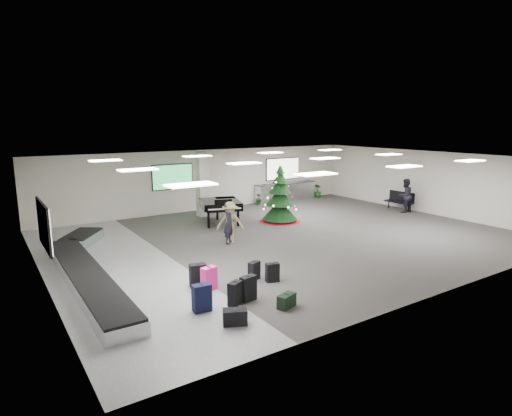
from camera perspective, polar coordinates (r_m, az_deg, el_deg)
ground at (r=17.59m, az=4.04°, el=-3.93°), size 18.00×18.00×0.00m
room_envelope at (r=17.43m, az=1.81°, el=3.78°), size 18.02×14.02×3.21m
baggage_carousel at (r=14.31m, az=-21.82°, el=-7.46°), size 2.28×9.71×0.43m
service_counter at (r=25.61m, az=3.96°, el=2.17°), size 4.05×0.65×1.08m
suitcase_0 at (r=11.21m, az=-2.80°, el=-11.30°), size 0.46×0.38×0.64m
suitcase_1 at (r=11.46m, az=-1.05°, el=-10.65°), size 0.47×0.30×0.69m
pink_suitcase at (r=12.17m, az=-6.29°, el=-9.35°), size 0.48×0.35×0.70m
suitcase_3 at (r=12.90m, az=-0.25°, el=-8.35°), size 0.42×0.32×0.57m
navy_suitcase at (r=10.93m, az=-7.24°, el=-11.79°), size 0.47×0.30×0.72m
green_duffel at (r=11.14m, az=4.10°, el=-12.24°), size 0.58×0.41×0.37m
suitcase_7 at (r=12.75m, az=2.20°, el=-8.58°), size 0.43×0.31×0.59m
suitcase_8 at (r=12.43m, az=-7.76°, el=-8.92°), size 0.51×0.36×0.71m
black_duffel at (r=10.27m, az=-2.81°, el=-14.30°), size 0.64×0.53×0.39m
christmas_tree at (r=20.19m, az=3.21°, el=0.91°), size 1.99×1.99×2.83m
grand_piano at (r=19.78m, az=-4.77°, el=0.47°), size 2.29×2.63×1.27m
bench at (r=24.18m, az=18.65°, el=1.07°), size 0.58×1.57×0.98m
traveler_a at (r=16.53m, az=-3.61°, el=-2.07°), size 0.68×0.68×1.59m
traveler_b at (r=16.58m, az=-3.47°, el=-1.95°), size 1.22×1.07×1.63m
traveler_bench at (r=23.53m, az=19.25°, el=1.57°), size 0.87×0.68×1.77m
potted_plant_left at (r=24.35m, az=0.34°, el=1.37°), size 0.52×0.56×0.81m
potted_plant_right at (r=27.02m, az=8.21°, el=2.29°), size 0.62×0.62×0.84m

